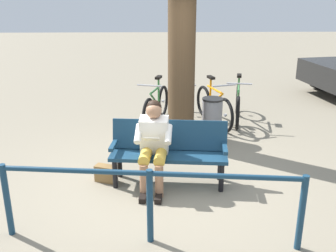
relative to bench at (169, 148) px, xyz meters
name	(u,v)px	position (x,y,z in m)	size (l,w,h in m)	color
ground_plane	(164,185)	(0.07, 0.13, -0.51)	(40.00, 40.00, 0.00)	gray
bench	(169,148)	(0.00, 0.00, 0.00)	(1.64, 0.64, 0.87)	navy
person_reading	(154,141)	(0.21, 0.14, 0.16)	(0.52, 0.79, 1.20)	white
handbag	(106,174)	(0.89, -0.01, -0.39)	(0.30, 0.14, 0.24)	olive
tree_trunk	(182,26)	(-0.25, -1.52, 1.51)	(0.46, 0.46, 4.03)	#4C3823
litter_bin	(212,119)	(-0.81, -1.60, -0.12)	(0.37, 0.37, 0.77)	slate
bicycle_blue	(238,104)	(-1.48, -2.64, -0.15)	(0.51, 1.66, 0.94)	black
bicycle_green	(214,106)	(-0.97, -2.49, -0.15)	(0.63, 1.63, 0.94)	black
bicycle_silver	(184,105)	(-0.39, -2.58, -0.15)	(0.48, 1.67, 0.94)	black
bicycle_black	(156,106)	(0.18, -2.52, -0.15)	(0.62, 1.63, 0.94)	black
railing_fence	(150,192)	(0.24, 1.41, 0.09)	(3.17, 0.42, 0.85)	navy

